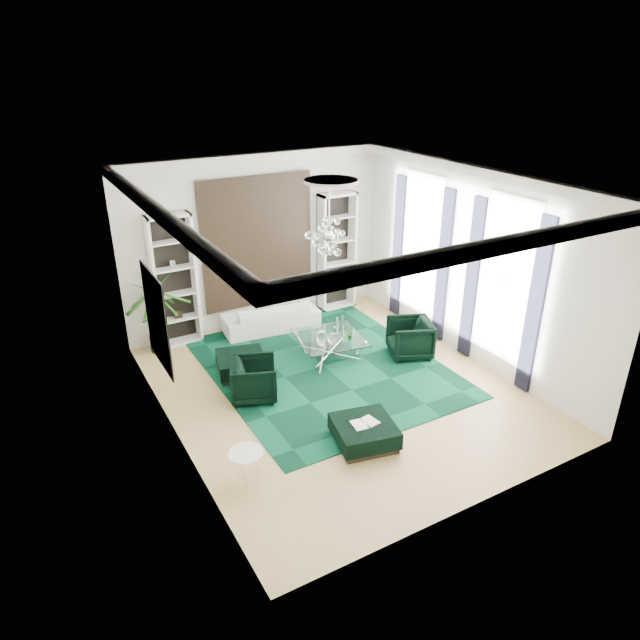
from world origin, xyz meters
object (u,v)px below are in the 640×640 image
armchair_right (410,338)px  side_table (247,467)px  palm (155,302)px  sofa (271,317)px  coffee_table (330,347)px  armchair_left (254,379)px  ottoman_front (364,433)px  ottoman_side (241,365)px

armchair_right → side_table: 4.80m
armchair_right → palm: palm is taller
sofa → coffee_table: size_ratio=1.65×
coffee_table → sofa: bearing=105.8°
sofa → armchair_left: size_ratio=2.61×
armchair_left → side_table: size_ratio=1.61×
ottoman_front → side_table: side_table is taller
coffee_table → ottoman_side: bearing=172.4°
armchair_left → ottoman_side: 0.92m
armchair_right → palm: size_ratio=0.39×
sofa → palm: 2.58m
armchair_left → coffee_table: 2.06m
armchair_right → palm: bearing=-98.9°
armchair_right → coffee_table: bearing=-93.9°
ottoman_side → sofa: bearing=48.5°
coffee_table → ottoman_side: size_ratio=1.45×
armchair_left → ottoman_side: size_ratio=0.91×
ottoman_side → palm: (-1.10, 1.75, 0.90)m
armchair_right → ottoman_front: 3.17m
palm → ottoman_side: bearing=-57.7°
armchair_left → side_table: (-0.99, -2.00, -0.13)m
armchair_right → side_table: armchair_right is taller
side_table → palm: 4.73m
side_table → ottoman_front: bearing=-2.6°
ottoman_front → palm: palm is taller
coffee_table → palm: (-2.94, 1.99, 0.87)m
sofa → coffee_table: (0.50, -1.76, -0.09)m
ottoman_front → armchair_left: bearing=114.9°
armchair_right → coffee_table: (-1.46, 0.74, -0.16)m
sofa → ottoman_side: (-1.34, -1.51, -0.11)m
armchair_right → side_table: bearing=-43.5°
side_table → palm: palm is taller
ottoman_front → ottoman_side: bearing=106.0°
ottoman_side → palm: bearing=122.3°
armchair_right → coffee_table: size_ratio=0.66×
armchair_left → palm: size_ratio=0.37×
sofa → side_table: sofa is taller
ottoman_front → armchair_right: bearing=39.5°
ottoman_side → side_table: size_ratio=1.76×
armchair_right → ottoman_front: (-2.44, -2.01, -0.20)m
ottoman_front → sofa: bearing=83.9°
side_table → palm: (-0.00, 4.65, 0.85)m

